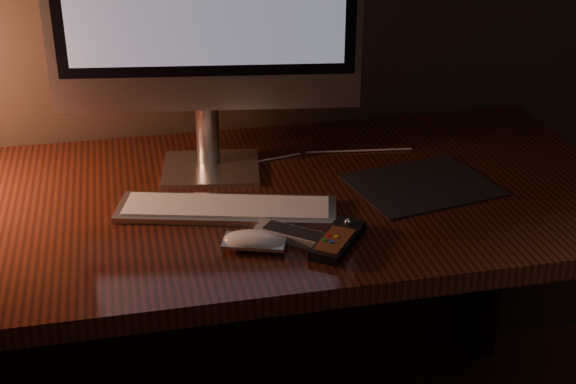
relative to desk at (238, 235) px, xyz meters
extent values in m
cube|color=#3F180E|center=(0.00, -0.07, 0.11)|extent=(1.60, 0.75, 0.04)
cube|color=black|center=(0.75, 0.25, -0.27)|extent=(0.06, 0.06, 0.71)
cube|color=black|center=(0.00, 0.27, -0.17)|extent=(1.48, 0.02, 0.51)
cube|color=silver|center=(-0.04, 0.07, 0.13)|extent=(0.23, 0.21, 0.01)
cylinder|color=silver|center=(-0.04, 0.11, 0.21)|extent=(0.06, 0.06, 0.14)
cube|color=silver|center=(-0.04, -0.13, 0.14)|extent=(0.44, 0.23, 0.02)
cube|color=black|center=(0.38, -0.10, 0.13)|extent=(0.32, 0.27, 0.00)
ellipsoid|color=white|center=(-0.01, -0.28, 0.14)|extent=(0.12, 0.09, 0.02)
cube|color=black|center=(0.14, -0.30, 0.14)|extent=(0.13, 0.15, 0.02)
cube|color=brown|center=(0.14, -0.30, 0.15)|extent=(0.09, 0.10, 0.00)
sphere|color=silver|center=(0.14, -0.30, 0.15)|extent=(0.02, 0.02, 0.02)
cube|color=gray|center=(0.07, -0.28, 0.14)|extent=(0.16, 0.14, 0.02)
cube|color=black|center=(0.07, -0.28, 0.15)|extent=(0.13, 0.11, 0.00)
cylinder|color=red|center=(0.07, -0.28, 0.15)|extent=(0.01, 0.01, 0.00)
cylinder|color=#0C8C19|center=(0.07, -0.28, 0.15)|extent=(0.01, 0.01, 0.00)
cylinder|color=gold|center=(0.07, -0.28, 0.15)|extent=(0.01, 0.01, 0.00)
cylinder|color=#1433BF|center=(0.07, -0.28, 0.15)|extent=(0.01, 0.01, 0.00)
cylinder|color=white|center=(0.17, 0.08, 0.13)|extent=(0.51, 0.01, 0.00)
camera|label=1|loc=(-0.22, -1.52, 0.85)|focal=50.00mm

